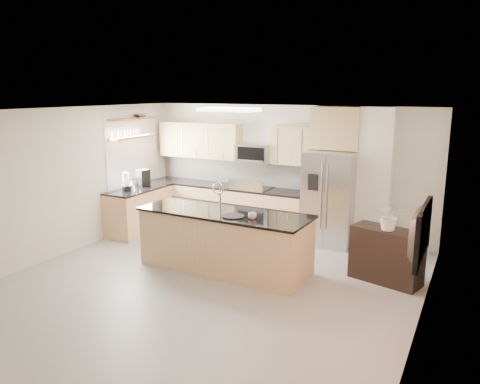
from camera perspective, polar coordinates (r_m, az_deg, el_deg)
The scene contains 26 objects.
floor at distance 7.14m, azimuth -4.65°, elevation -11.56°, with size 6.50×6.50×0.00m, color gray.
ceiling at distance 6.54m, azimuth -5.05°, elevation 9.76°, with size 6.00×6.50×0.02m, color white.
wall_back at distance 9.57m, azimuth 5.58°, elevation 2.71°, with size 6.00×0.02×2.60m, color beige.
wall_left at distance 8.67m, azimuth -21.87°, elevation 0.88°, with size 0.02×6.50×2.60m, color beige.
wall_right at distance 5.76m, azimuth 21.40°, elevation -4.54°, with size 0.02×6.50×2.60m, color beige.
back_counter at distance 9.98m, azimuth -1.75°, elevation -1.70°, with size 3.55×0.66×1.44m.
left_counter at distance 9.91m, azimuth -12.18°, elevation -2.13°, with size 0.66×1.50×0.92m.
range at distance 9.69m, azimuth 1.45°, elevation -2.12°, with size 0.76×0.64×1.14m.
upper_cabinets at distance 9.91m, azimuth -1.76°, elevation 6.16°, with size 3.50×0.33×0.75m.
microwave at distance 9.58m, azimuth 1.81°, elevation 4.77°, with size 0.76×0.40×0.40m.
refrigerator at distance 8.96m, azimuth 10.91°, elevation -0.78°, with size 0.92×0.78×1.78m.
partition_column at distance 8.92m, azimuth 16.12°, elevation 1.58°, with size 0.60×0.30×2.60m, color silver.
window at distance 9.89m, azimuth -13.85°, elevation 4.77°, with size 0.04×1.15×1.65m.
shelf_lower at distance 9.85m, azimuth -12.99°, elevation 6.54°, with size 0.30×1.20×0.04m, color #925B3A.
shelf_upper at distance 9.82m, azimuth -13.10°, elevation 8.69°, with size 0.30×1.20×0.04m, color #925B3A.
ceiling_fixture at distance 8.12m, azimuth -1.33°, elevation 10.01°, with size 1.00×0.50×0.06m, color white.
island at distance 7.68m, azimuth -1.88°, elevation -5.87°, with size 2.85×1.09×1.40m.
credenza at distance 7.53m, azimuth 17.42°, elevation -7.38°, with size 1.05×0.44×0.84m, color black.
cup at distance 7.09m, azimuth 1.51°, elevation -2.91°, with size 0.13×0.13×0.10m, color silver.
platter at distance 7.22m, azimuth -0.91°, elevation -2.95°, with size 0.35×0.35×0.02m, color black.
blender at distance 9.51m, azimuth -13.72°, elevation 1.05°, with size 0.17×0.17×0.38m.
kettle at distance 9.58m, azimuth -12.99°, elevation 0.82°, with size 0.20×0.20×0.25m.
coffee_maker at distance 9.94m, azimuth -11.73°, elevation 1.63°, with size 0.23×0.26×0.35m.
bowl at distance 10.04m, azimuth -12.03°, elevation 9.18°, with size 0.38×0.38×0.09m, color #ACACAE.
flower_vase at distance 7.26m, azimuth 17.87°, elevation -1.98°, with size 0.59×0.51×0.65m, color beige.
television at distance 5.57m, azimuth 20.28°, elevation -4.49°, with size 1.08×0.14×0.62m, color black.
Camera 1 is at (3.50, -5.52, 2.88)m, focal length 35.00 mm.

